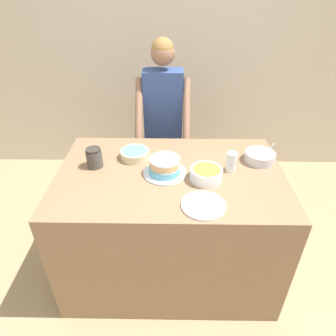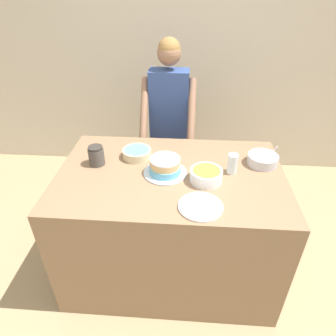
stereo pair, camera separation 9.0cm
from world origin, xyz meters
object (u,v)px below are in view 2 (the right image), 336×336
Objects in this scene: frosting_bowl_orange at (206,175)px; stoneware_jar at (96,156)px; drinking_glass at (232,164)px; person_baker at (169,112)px; ceramic_plate at (200,206)px; frosting_bowl_white at (263,159)px; cake at (165,167)px; frosting_bowl_blue at (137,153)px.

stoneware_jar is (-0.74, 0.15, 0.02)m from frosting_bowl_orange.
person_baker is at bearing 120.47° from drinking_glass.
person_baker is 0.92m from drinking_glass.
drinking_glass is (0.47, -0.80, -0.01)m from person_baker.
person_baker is 11.77× the size of stoneware_jar.
drinking_glass is at bearing 31.87° from frosting_bowl_orange.
ceramic_plate is 1.87× the size of stoneware_jar.
frosting_bowl_white is 0.65m from ceramic_plate.
frosting_bowl_orange is at bearing -148.13° from drinking_glass.
frosting_bowl_white is at bearing 29.10° from drinking_glass.
cake is 2.09× the size of stoneware_jar.
frosting_bowl_white is at bearing 13.92° from cake.
frosting_bowl_blue is (-0.22, 0.19, -0.02)m from cake.
frosting_bowl_blue is 0.80× the size of ceramic_plate.
frosting_bowl_orange reaches higher than frosting_bowl_blue.
stoneware_jar is at bearing -120.13° from person_baker.
stoneware_jar reaches higher than frosting_bowl_orange.
frosting_bowl_blue is at bearing 23.98° from stoneware_jar.
frosting_bowl_white reaches higher than stoneware_jar.
frosting_bowl_blue is 0.67m from drinking_glass.
cake is at bearing -9.39° from stoneware_jar.
cake is at bearing 124.93° from ceramic_plate.
cake is 0.48m from stoneware_jar.
frosting_bowl_orange is 0.20m from drinking_glass.
frosting_bowl_orange reaches higher than ceramic_plate.
frosting_bowl_blue is 1.50× the size of stoneware_jar.
frosting_bowl_white reaches higher than ceramic_plate.
person_baker is 7.80× the size of frosting_bowl_white.
frosting_bowl_orange is 0.79× the size of ceramic_plate.
stoneware_jar reaches higher than ceramic_plate.
ceramic_plate is (-0.43, -0.49, -0.03)m from frosting_bowl_white.
drinking_glass is (0.17, 0.11, 0.02)m from frosting_bowl_orange.
cake is 1.40× the size of frosting_bowl_orange.
person_baker is at bearing 59.87° from stoneware_jar.
frosting_bowl_blue is 0.99× the size of frosting_bowl_white.
frosting_bowl_blue is at bearing 130.60° from ceramic_plate.
frosting_bowl_white is 1.13m from stoneware_jar.
cake reaches higher than ceramic_plate.
stoneware_jar is at bearing 170.61° from cake.
ceramic_plate is at bearing -77.39° from person_baker.
person_baker is at bearing 102.61° from ceramic_plate.
cake is (0.03, -0.84, -0.03)m from person_baker.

